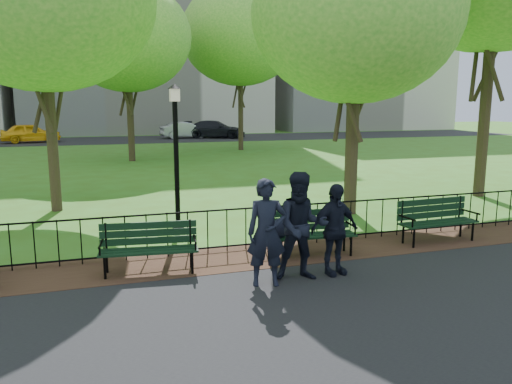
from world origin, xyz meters
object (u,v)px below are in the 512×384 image
object	(u,v)px
park_bench_left_a	(149,242)
person_right	(334,229)
tree_far_c	(127,37)
lamppost	(176,153)
person_mid	(302,226)
sedan_silver	(185,130)
person_left	(267,233)
park_bench_main	(300,228)
tree_far_e	(240,35)
sedan_dark	(215,129)
park_bench_right_a	(436,216)
taxi	(31,133)
tree_near_e	(356,13)

from	to	relation	value
park_bench_left_a	person_right	bearing A→B (deg)	-12.92
tree_far_c	lamppost	bearing A→B (deg)	-90.06
park_bench_left_a	person_mid	size ratio (longest dim) A/B	0.95
sedan_silver	person_left	bearing A→B (deg)	165.65
park_bench_main	tree_far_e	world-z (taller)	tree_far_e
sedan_dark	park_bench_left_a	bearing A→B (deg)	-171.39
tree_far_c	park_bench_right_a	bearing A→B (deg)	-73.80
park_bench_main	park_bench_right_a	world-z (taller)	park_bench_right_a
person_mid	taxi	distance (m)	35.01
park_bench_left_a	taxi	xyz separation A→B (m)	(-5.52, 32.91, 0.19)
taxi	person_right	bearing A→B (deg)	-176.76
park_bench_right_a	person_left	size ratio (longest dim) A/B	1.02
park_bench_left_a	taxi	distance (m)	33.37
park_bench_main	sedan_dark	world-z (taller)	sedan_dark
person_left	sedan_dark	bearing A→B (deg)	90.74
sedan_silver	sedan_dark	world-z (taller)	sedan_dark
park_bench_main	person_mid	size ratio (longest dim) A/B	0.95
person_left	tree_far_e	bearing A→B (deg)	87.48
sedan_silver	person_right	bearing A→B (deg)	167.70
person_mid	person_left	bearing A→B (deg)	-162.15
tree_far_c	sedan_dark	distance (m)	18.39
lamppost	tree_near_e	size ratio (longest dim) A/B	0.45
person_right	sedan_dark	bearing A→B (deg)	70.78
park_bench_main	tree_far_e	xyz separation A→B (m)	(5.21, 22.29, 6.60)
park_bench_left_a	person_mid	world-z (taller)	person_mid
park_bench_left_a	person_left	world-z (taller)	person_left
tree_far_e	sedan_silver	xyz separation A→B (m)	(-1.56, 11.79, -6.48)
park_bench_right_a	tree_far_e	size ratio (longest dim) A/B	0.18
park_bench_right_a	person_right	distance (m)	3.32
park_bench_left_a	person_mid	xyz separation A→B (m)	(2.44, -1.19, 0.38)
tree_far_c	sedan_dark	xyz separation A→B (m)	(8.11, 15.56, -5.51)
park_bench_main	sedan_silver	distance (m)	34.28
person_right	sedan_dark	xyz separation A→B (m)	(5.99, 34.68, -0.06)
park_bench_main	tree_near_e	size ratio (longest dim) A/B	0.23
person_mid	sedan_dark	distance (m)	35.39
lamppost	tree_near_e	distance (m)	5.92
tree_near_e	sedan_silver	world-z (taller)	tree_near_e
person_mid	sedan_dark	world-z (taller)	person_mid
park_bench_left_a	tree_far_c	distance (m)	18.92
lamppost	tree_far_c	bearing A→B (deg)	89.94
person_mid	taxi	size ratio (longest dim) A/B	0.43
tree_far_c	person_mid	bearing A→B (deg)	-85.62
taxi	sedan_dark	size ratio (longest dim) A/B	0.83
park_bench_right_a	person_right	bearing A→B (deg)	-160.65
park_bench_main	sedan_silver	size ratio (longest dim) A/B	0.42
park_bench_right_a	tree_far_e	xyz separation A→B (m)	(1.97, 22.16, 6.61)
park_bench_main	taxi	world-z (taller)	taxi
park_bench_right_a	lamppost	size ratio (longest dim) A/B	0.53
park_bench_left_a	lamppost	world-z (taller)	lamppost
park_bench_right_a	taxi	bearing A→B (deg)	106.94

